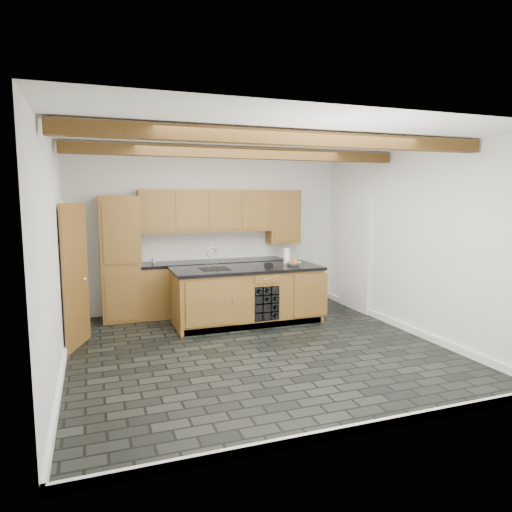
% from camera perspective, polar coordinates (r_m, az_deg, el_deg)
% --- Properties ---
extents(ground, '(5.00, 5.00, 0.00)m').
position_cam_1_polar(ground, '(6.45, 0.10, -11.43)').
color(ground, black).
rests_on(ground, ground).
extents(room_shell, '(5.01, 5.00, 5.00)m').
position_cam_1_polar(room_shell, '(6.60, -2.17, 2.58)').
color(room_shell, white).
rests_on(room_shell, ground).
extents(back_cabinetry, '(3.65, 0.62, 2.20)m').
position_cam_1_polar(back_cabinetry, '(8.23, -7.69, -0.35)').
color(back_cabinetry, olive).
rests_on(back_cabinetry, ground).
extents(island, '(2.48, 0.96, 0.93)m').
position_cam_1_polar(island, '(7.59, -1.04, -4.89)').
color(island, olive).
rests_on(island, ground).
extents(faucet, '(0.45, 0.40, 0.34)m').
position_cam_1_polar(faucet, '(7.39, -5.26, -1.32)').
color(faucet, black).
rests_on(faucet, island).
extents(kitchen_scale, '(0.18, 0.13, 0.05)m').
position_cam_1_polar(kitchen_scale, '(7.67, 1.58, -1.06)').
color(kitchen_scale, black).
rests_on(kitchen_scale, island).
extents(fruit_bowl, '(0.31, 0.31, 0.06)m').
position_cam_1_polar(fruit_bowl, '(7.73, 4.67, -0.96)').
color(fruit_bowl, beige).
rests_on(fruit_bowl, island).
extents(fruit_cluster, '(0.16, 0.17, 0.07)m').
position_cam_1_polar(fruit_cluster, '(7.73, 4.67, -0.72)').
color(fruit_cluster, '#B33917').
rests_on(fruit_cluster, fruit_bowl).
extents(paper_towel, '(0.11, 0.11, 0.27)m').
position_cam_1_polar(paper_towel, '(7.88, 3.88, -0.01)').
color(paper_towel, white).
rests_on(paper_towel, island).
extents(mug, '(0.10, 0.10, 0.09)m').
position_cam_1_polar(mug, '(8.18, -12.62, -0.55)').
color(mug, white).
rests_on(mug, back_cabinetry).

